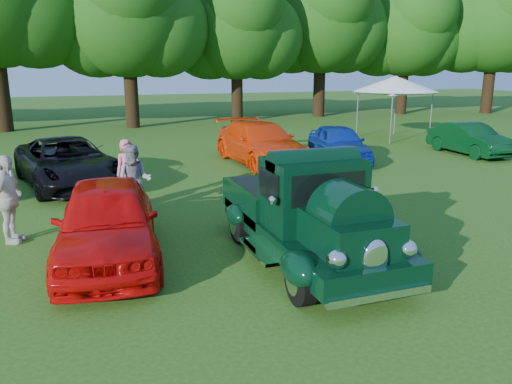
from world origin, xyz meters
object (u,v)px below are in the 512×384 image
object	(u,v)px
back_car_orange	(261,143)
spectator_grey	(135,181)
spectator_white	(8,200)
back_car_blue	(339,144)
canopy_tent	(395,84)
spectator_pink	(129,174)
hero_pickup	(306,216)
back_car_black	(68,162)
back_car_green	(470,139)
red_convertible	(107,221)

from	to	relation	value
back_car_orange	spectator_grey	world-z (taller)	spectator_grey
spectator_white	spectator_grey	bearing A→B (deg)	-47.54
spectator_grey	back_car_blue	bearing A→B (deg)	49.64
canopy_tent	spectator_pink	bearing A→B (deg)	-148.46
hero_pickup	spectator_pink	size ratio (longest dim) A/B	2.84
back_car_black	back_car_orange	size ratio (longest dim) A/B	0.98
hero_pickup	spectator_white	world-z (taller)	hero_pickup
back_car_green	spectator_pink	xyz separation A→B (m)	(-14.40, -3.49, 0.24)
back_car_black	spectator_grey	size ratio (longest dim) A/B	3.01
back_car_green	canopy_tent	xyz separation A→B (m)	(-0.19, 5.23, 2.09)
red_convertible	back_car_green	distance (m)	16.79
back_car_blue	back_car_green	bearing A→B (deg)	8.32
back_car_black	back_car_orange	xyz separation A→B (m)	(6.93, 1.40, 0.05)
back_car_blue	canopy_tent	xyz separation A→B (m)	(5.83, 4.83, 2.03)
back_car_blue	spectator_grey	xyz separation A→B (m)	(-8.32, -4.69, 0.17)
back_car_black	red_convertible	bearing A→B (deg)	-96.95
back_car_orange	spectator_grey	distance (m)	7.58
hero_pickup	back_car_blue	distance (m)	10.42
back_car_black	hero_pickup	bearing A→B (deg)	-75.02
back_car_green	spectator_white	distance (m)	17.91
hero_pickup	canopy_tent	xyz separation A→B (m)	(11.41, 13.62, 1.88)
back_car_orange	back_car_blue	bearing A→B (deg)	-16.40
back_car_black	back_car_orange	bearing A→B (deg)	-1.76
back_car_green	spectator_white	bearing A→B (deg)	-159.94
spectator_pink	hero_pickup	bearing A→B (deg)	-69.92
red_convertible	canopy_tent	bearing A→B (deg)	44.72
back_car_black	spectator_pink	bearing A→B (deg)	-77.50
back_car_black	canopy_tent	size ratio (longest dim) A/B	1.13
red_convertible	spectator_white	xyz separation A→B (m)	(-1.87, 1.71, 0.16)
back_car_blue	spectator_white	bearing A→B (deg)	-139.91
red_convertible	hero_pickup	bearing A→B (deg)	-13.95
back_car_blue	canopy_tent	size ratio (longest dim) A/B	0.90
back_car_blue	spectator_white	size ratio (longest dim) A/B	2.26
spectator_pink	spectator_grey	size ratio (longest dim) A/B	1.02
back_car_orange	back_car_blue	xyz separation A→B (m)	(2.98, -0.69, -0.07)
hero_pickup	spectator_pink	distance (m)	5.65
spectator_pink	spectator_white	world-z (taller)	spectator_white
spectator_pink	canopy_tent	size ratio (longest dim) A/B	0.38
red_convertible	spectator_pink	bearing A→B (deg)	83.10
back_car_blue	canopy_tent	bearing A→B (deg)	51.77
back_car_green	spectator_grey	xyz separation A→B (m)	(-14.34, -4.29, 0.23)
hero_pickup	back_car_blue	world-z (taller)	hero_pickup
back_car_orange	red_convertible	bearing A→B (deg)	-130.14
spectator_pink	back_car_black	bearing A→B (deg)	106.06
spectator_white	canopy_tent	distance (m)	20.04
back_car_black	spectator_grey	distance (m)	4.29
hero_pickup	spectator_white	bearing A→B (deg)	151.61
back_car_green	back_car_black	bearing A→B (deg)	-176.55
back_car_orange	back_car_green	world-z (taller)	back_car_orange
back_car_black	spectator_white	distance (m)	5.27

